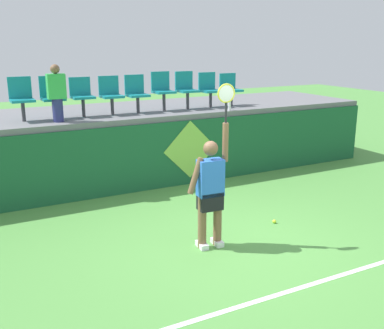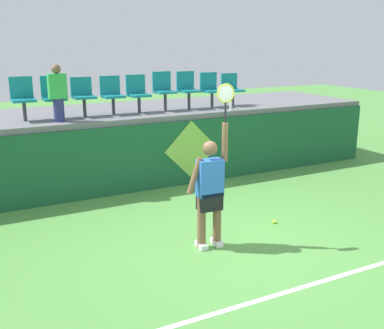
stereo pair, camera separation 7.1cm
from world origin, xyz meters
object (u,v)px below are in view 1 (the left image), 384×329
stadium_chair_1 (52,95)px  stadium_chair_5 (162,89)px  water_bottle (230,106)px  stadium_chair_2 (82,94)px  stadium_chair_0 (21,96)px  tennis_player (211,189)px  stadium_chair_3 (111,93)px  stadium_chair_7 (209,88)px  spectator_0 (57,92)px  tennis_ball (274,221)px  stadium_chair_8 (230,88)px  stadium_chair_4 (136,92)px  stadium_chair_6 (186,88)px

stadium_chair_1 → stadium_chair_5: 2.42m
water_bottle → stadium_chair_2: size_ratio=0.26×
stadium_chair_0 → tennis_player: bearing=-62.3°
tennis_player → stadium_chair_3: bearing=93.4°
stadium_chair_0 → stadium_chair_7: size_ratio=1.06×
stadium_chair_2 → stadium_chair_5: size_ratio=0.93×
stadium_chair_3 → stadium_chair_5: stadium_chair_5 is taller
spectator_0 → tennis_ball: bearing=-47.4°
stadium_chair_2 → stadium_chair_3: (0.62, 0.00, -0.01)m
tennis_ball → stadium_chair_7: 4.15m
stadium_chair_0 → spectator_0: size_ratio=0.78×
stadium_chair_1 → stadium_chair_7: size_ratio=1.05×
stadium_chair_1 → stadium_chair_8: 4.21m
stadium_chair_2 → stadium_chair_7: (3.04, 0.00, -0.01)m
stadium_chair_7 → stadium_chair_8: 0.58m
stadium_chair_1 → stadium_chair_8: (4.21, -0.01, -0.05)m
tennis_ball → stadium_chair_0: 5.38m
stadium_chair_5 → stadium_chair_7: size_ratio=1.07×
spectator_0 → stadium_chair_0: bearing=143.1°
stadium_chair_7 → stadium_chair_8: (0.58, -0.00, -0.02)m
stadium_chair_4 → water_bottle: bearing=-20.1°
tennis_player → stadium_chair_4: bearing=84.8°
stadium_chair_2 → spectator_0: size_ratio=0.73×
stadium_chair_5 → stadium_chair_6: (0.60, -0.00, -0.01)m
tennis_player → spectator_0: spectator_0 is taller
stadium_chair_3 → tennis_player: bearing=-86.6°
tennis_player → stadium_chair_1: tennis_player is taller
tennis_ball → water_bottle: size_ratio=0.31×
stadium_chair_5 → spectator_0: bearing=-169.7°
tennis_ball → stadium_chair_4: (-1.10, 3.59, 1.95)m
tennis_ball → stadium_chair_8: stadium_chair_8 is taller
stadium_chair_5 → stadium_chair_8: bearing=-0.1°
stadium_chair_1 → tennis_ball: bearing=-51.1°
tennis_ball → stadium_chair_0: bearing=134.1°
tennis_player → spectator_0: size_ratio=2.25×
water_bottle → stadium_chair_4: bearing=159.9°
stadium_chair_2 → stadium_chair_4: stadium_chair_4 is taller
stadium_chair_3 → spectator_0: bearing=-160.2°
tennis_player → stadium_chair_3: tennis_player is taller
stadium_chair_5 → spectator_0: (-2.42, -0.44, 0.08)m
stadium_chair_3 → stadium_chair_4: stadium_chair_4 is taller
tennis_player → tennis_ball: 1.73m
stadium_chair_4 → stadium_chair_6: stadium_chair_6 is taller
stadium_chair_1 → water_bottle: bearing=-10.8°
stadium_chair_0 → stadium_chair_7: 4.22m
stadium_chair_5 → stadium_chair_7: bearing=-0.1°
tennis_player → stadium_chair_8: 4.86m
spectator_0 → stadium_chair_5: bearing=10.3°
spectator_0 → water_bottle: bearing=-4.2°
water_bottle → stadium_chair_3: size_ratio=0.26×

